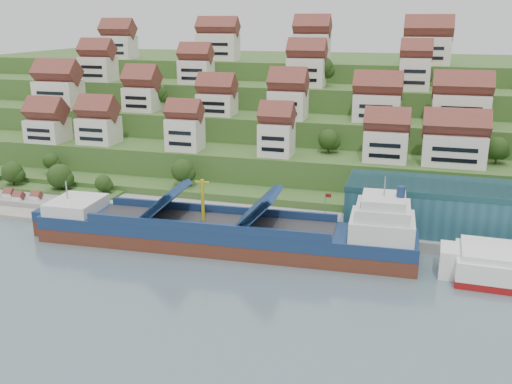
% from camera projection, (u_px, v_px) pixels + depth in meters
% --- Properties ---
extents(ground, '(300.00, 300.00, 0.00)m').
position_uv_depth(ground, '(229.00, 248.00, 117.08)').
color(ground, slate).
rests_on(ground, ground).
extents(quay, '(180.00, 14.00, 2.20)m').
position_uv_depth(quay, '(337.00, 227.00, 125.32)').
color(quay, gray).
rests_on(quay, ground).
extents(pebble_beach, '(45.00, 20.00, 1.00)m').
position_uv_depth(pebble_beach, '(25.00, 204.00, 143.15)').
color(pebble_beach, gray).
rests_on(pebble_beach, ground).
extents(hillside, '(260.00, 128.00, 31.00)m').
position_uv_depth(hillside, '(318.00, 116.00, 209.20)').
color(hillside, '#2D4C1E').
rests_on(hillside, ground).
extents(hillside_village, '(155.91, 64.50, 29.22)m').
position_uv_depth(hillside_village, '(298.00, 92.00, 165.99)').
color(hillside_village, silver).
rests_on(hillside_village, ground).
extents(hillside_trees, '(142.79, 62.75, 30.78)m').
position_uv_depth(hillside_trees, '(233.00, 128.00, 156.17)').
color(hillside_trees, '#254115').
rests_on(hillside_trees, ground).
extents(warehouse, '(60.00, 15.00, 10.00)m').
position_uv_depth(warehouse, '(495.00, 211.00, 117.00)').
color(warehouse, '#224F5D').
rests_on(warehouse, quay).
extents(flagpole, '(1.28, 0.16, 8.00)m').
position_uv_depth(flagpole, '(325.00, 209.00, 119.52)').
color(flagpole, gray).
rests_on(flagpole, quay).
extents(beach_huts, '(14.40, 3.70, 2.20)m').
position_uv_depth(beach_huts, '(14.00, 198.00, 142.06)').
color(beach_huts, white).
rests_on(beach_huts, pebble_beach).
extents(cargo_ship, '(77.56, 15.08, 17.10)m').
position_uv_depth(cargo_ship, '(232.00, 234.00, 115.54)').
color(cargo_ship, '#542719').
rests_on(cargo_ship, ground).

